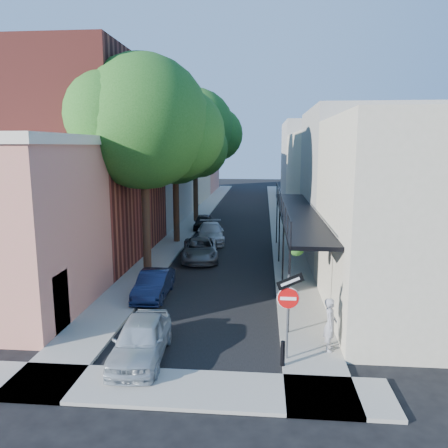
% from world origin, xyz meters
% --- Properties ---
extents(ground, '(160.00, 160.00, 0.00)m').
position_xyz_m(ground, '(0.00, 0.00, 0.00)').
color(ground, black).
rests_on(ground, ground).
extents(road_surface, '(6.00, 64.00, 0.01)m').
position_xyz_m(road_surface, '(0.00, 30.00, 0.01)').
color(road_surface, black).
rests_on(road_surface, ground).
extents(sidewalk_left, '(2.00, 64.00, 0.12)m').
position_xyz_m(sidewalk_left, '(-4.00, 30.00, 0.06)').
color(sidewalk_left, gray).
rests_on(sidewalk_left, ground).
extents(sidewalk_right, '(2.00, 64.00, 0.12)m').
position_xyz_m(sidewalk_right, '(4.00, 30.00, 0.06)').
color(sidewalk_right, gray).
rests_on(sidewalk_right, ground).
extents(sidewalk_cross, '(12.00, 2.00, 0.12)m').
position_xyz_m(sidewalk_cross, '(0.00, -1.00, 0.06)').
color(sidewalk_cross, gray).
rests_on(sidewalk_cross, ground).
extents(buildings_left, '(10.10, 59.10, 12.00)m').
position_xyz_m(buildings_left, '(-9.30, 28.76, 4.94)').
color(buildings_left, '#CB7368').
rests_on(buildings_left, ground).
extents(buildings_right, '(9.80, 55.00, 10.00)m').
position_xyz_m(buildings_right, '(8.99, 29.49, 4.42)').
color(buildings_right, beige).
rests_on(buildings_right, ground).
extents(sign_post, '(0.89, 0.17, 2.99)m').
position_xyz_m(sign_post, '(3.16, 0.97, 2.04)').
color(sign_post, '#595B60').
rests_on(sign_post, ground).
extents(bollard, '(0.14, 0.14, 0.80)m').
position_xyz_m(bollard, '(3.00, 0.50, 0.52)').
color(bollard, black).
rests_on(bollard, sidewalk_right).
extents(oak_near, '(7.48, 6.80, 11.42)m').
position_xyz_m(oak_near, '(-3.37, 10.26, 7.88)').
color(oak_near, '#351F15').
rests_on(oak_near, ground).
extents(oak_mid, '(6.60, 6.00, 10.20)m').
position_xyz_m(oak_mid, '(-3.42, 18.23, 7.06)').
color(oak_mid, '#351F15').
rests_on(oak_mid, ground).
extents(oak_far, '(7.70, 7.00, 11.90)m').
position_xyz_m(oak_far, '(-3.35, 27.27, 8.26)').
color(oak_far, '#351F15').
rests_on(oak_far, ground).
extents(parked_car_a, '(1.83, 4.06, 1.35)m').
position_xyz_m(parked_car_a, '(-1.54, 0.75, 0.68)').
color(parked_car_a, '#9BA5AB').
rests_on(parked_car_a, ground).
extents(parked_car_b, '(1.31, 3.68, 1.21)m').
position_xyz_m(parked_car_b, '(-2.60, 6.60, 0.60)').
color(parked_car_b, '#121A38').
rests_on(parked_car_b, ground).
extents(parked_car_c, '(2.69, 4.82, 1.28)m').
position_xyz_m(parked_car_c, '(-1.44, 13.45, 0.64)').
color(parked_car_c, '#575A5E').
rests_on(parked_car_c, ground).
extents(parked_car_d, '(2.48, 4.87, 1.36)m').
position_xyz_m(parked_car_d, '(-1.40, 18.38, 0.68)').
color(parked_car_d, silver).
rests_on(parked_car_d, ground).
extents(parked_car_e, '(1.62, 3.66, 1.23)m').
position_xyz_m(parked_car_e, '(-2.60, 23.22, 0.61)').
color(parked_car_e, black).
rests_on(parked_car_e, ground).
extents(pedestrian, '(0.53, 0.71, 1.80)m').
position_xyz_m(pedestrian, '(4.60, 1.72, 1.02)').
color(pedestrian, gray).
rests_on(pedestrian, sidewalk_right).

